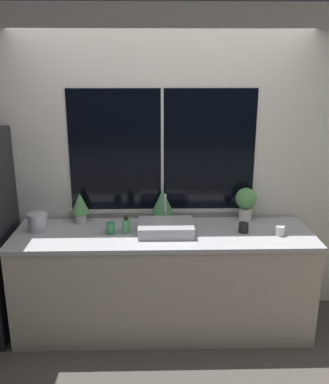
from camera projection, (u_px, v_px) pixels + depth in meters
name	position (u px, v px, depth m)	size (l,w,h in m)	color
ground_plane	(164.00, 350.00, 3.47)	(14.00, 14.00, 0.00)	#4C4742
wall_back	(162.00, 167.00, 3.79)	(8.00, 0.09, 2.70)	silver
counter	(163.00, 280.00, 3.66)	(2.48, 0.70, 0.89)	#B2A893
sink	(166.00, 227.00, 3.52)	(0.45, 0.39, 0.27)	#ADADB2
potted_plant_left	(80.00, 205.00, 3.73)	(0.16, 0.16, 0.26)	white
potted_plant_center	(162.00, 203.00, 3.74)	(0.19, 0.19, 0.29)	white
potted_plant_right	(246.00, 201.00, 3.75)	(0.19, 0.19, 0.30)	white
soap_bottle	(126.00, 226.00, 3.51)	(0.07, 0.07, 0.14)	#519E5B
mug_green	(111.00, 228.00, 3.50)	(0.08, 0.08, 0.10)	#38844C
mug_white	(280.00, 231.00, 3.47)	(0.07, 0.07, 0.08)	white
mug_black	(244.00, 228.00, 3.53)	(0.08, 0.08, 0.08)	black
kettle	(38.00, 221.00, 3.56)	(0.16, 0.16, 0.16)	#B2B2B7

